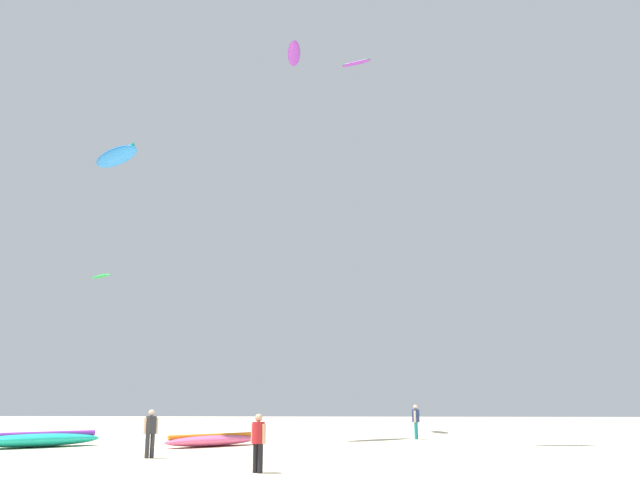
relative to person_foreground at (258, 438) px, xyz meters
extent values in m
cylinder|color=black|center=(0.08, -0.05, -0.55)|extent=(0.15, 0.15, 0.80)
cylinder|color=black|center=(-0.08, 0.05, -0.55)|extent=(0.15, 0.15, 0.80)
cylinder|color=#B21E23|center=(0.00, 0.00, 0.15)|extent=(0.37, 0.37, 0.60)
cylinder|color=tan|center=(0.18, -0.12, 0.13)|extent=(0.11, 0.11, 0.55)
cylinder|color=tan|center=(-0.18, 0.12, 0.13)|extent=(0.11, 0.11, 0.55)
sphere|color=tan|center=(0.00, 0.00, 0.57)|extent=(0.22, 0.22, 0.22)
cylinder|color=#2D2D33|center=(-4.52, 4.36, -0.54)|extent=(0.15, 0.15, 0.82)
cylinder|color=#2D2D33|center=(-4.38, 4.48, -0.54)|extent=(0.15, 0.15, 0.82)
cylinder|color=#2D2D33|center=(-4.45, 4.42, 0.18)|extent=(0.37, 0.37, 0.61)
cylinder|color=beige|center=(-4.62, 4.28, 0.15)|extent=(0.11, 0.11, 0.56)
cylinder|color=beige|center=(-4.28, 4.56, 0.15)|extent=(0.11, 0.11, 0.56)
sphere|color=beige|center=(-4.45, 4.42, 0.60)|extent=(0.22, 0.22, 0.22)
cylinder|color=teal|center=(5.98, 15.55, -0.53)|extent=(0.16, 0.16, 0.84)
cylinder|color=teal|center=(5.92, 15.36, -0.53)|extent=(0.16, 0.16, 0.84)
cylinder|color=navy|center=(5.95, 15.45, 0.21)|extent=(0.38, 0.38, 0.63)
cylinder|color=beige|center=(6.01, 15.67, 0.18)|extent=(0.11, 0.11, 0.58)
cylinder|color=beige|center=(5.89, 15.24, 0.18)|extent=(0.11, 0.11, 0.58)
sphere|color=beige|center=(5.95, 15.45, 0.64)|extent=(0.23, 0.23, 0.23)
ellipsoid|color=#E5598C|center=(-3.41, 9.98, -0.70)|extent=(4.17, 3.96, 0.54)
cylinder|color=orange|center=(-3.41, 9.98, -0.50)|extent=(3.17, 2.92, 0.20)
ellipsoid|color=#19B29E|center=(-10.77, 9.12, -0.65)|extent=(5.12, 4.62, 0.68)
cylinder|color=purple|center=(-10.77, 9.12, -0.41)|extent=(3.95, 3.34, 0.24)
ellipsoid|color=purple|center=(-1.01, 21.28, 24.11)|extent=(1.15, 3.39, 0.73)
ellipsoid|color=blue|center=(-10.70, 15.51, 14.58)|extent=(4.02, 3.86, 0.75)
cylinder|color=#19B29E|center=(-10.70, 15.51, 14.77)|extent=(3.03, 2.83, 0.19)
ellipsoid|color=green|center=(-17.30, 31.55, 10.59)|extent=(2.35, 1.95, 0.50)
ellipsoid|color=purple|center=(3.34, 27.21, 26.53)|extent=(2.52, 1.62, 0.40)
cylinder|color=green|center=(3.34, 27.21, 26.64)|extent=(2.10, 0.99, 0.11)
camera|label=1|loc=(2.66, -19.40, 1.15)|focal=36.82mm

